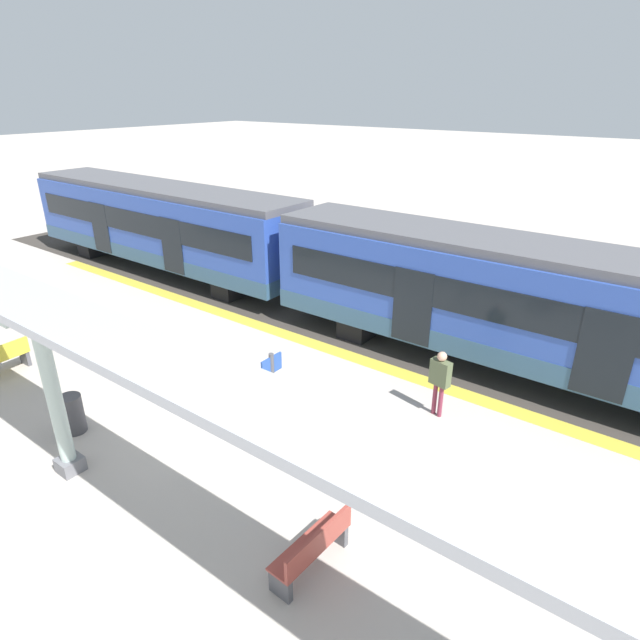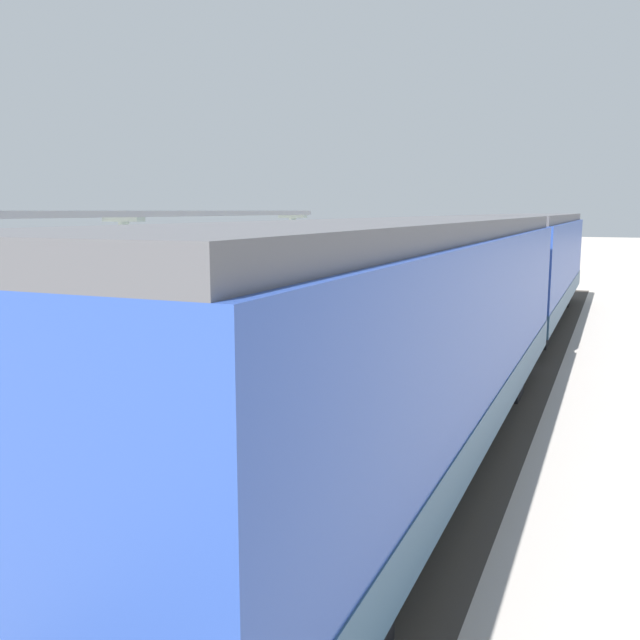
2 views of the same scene
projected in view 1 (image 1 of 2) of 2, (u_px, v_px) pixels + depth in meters
ground_plane at (213, 396)px, 12.81m from camera, size 176.00×176.00×0.00m
tactile_edge_strip at (308, 342)px, 15.55m from camera, size 0.50×26.13×0.01m
trackbed at (343, 322)px, 16.91m from camera, size 3.20×38.13×0.01m
train_near_carriage at (161, 226)px, 21.06m from camera, size 2.65×13.64×3.48m
train_far_carriage at (517, 307)px, 13.25m from camera, size 2.65×13.64×3.48m
canopy_pillar_second at (54, 394)px, 9.61m from camera, size 1.10×0.44×3.44m
canopy_beam at (34, 306)px, 8.86m from camera, size 1.20×21.27×0.16m
bench_mid_platform at (314, 548)px, 8.02m from camera, size 1.52×0.51×0.86m
trash_bin at (72, 414)px, 11.33m from camera, size 0.48×0.48×0.88m
platform_info_sign at (273, 393)px, 10.45m from camera, size 0.56×0.10×2.20m
passenger_waiting_near_edge at (440, 376)px, 11.68m from camera, size 0.30×0.50×1.61m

